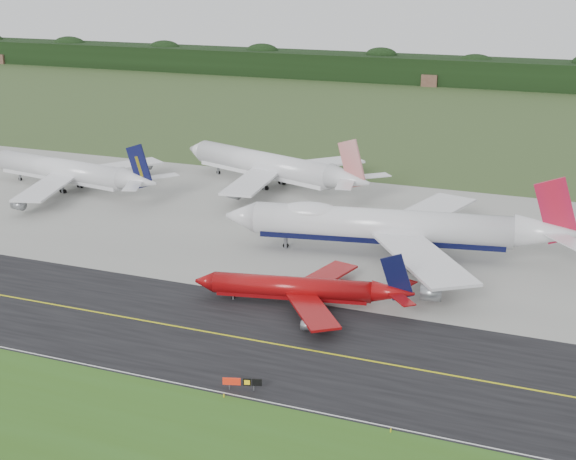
{
  "coord_description": "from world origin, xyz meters",
  "views": [
    {
      "loc": [
        48.07,
        -102.12,
        52.9
      ],
      "look_at": [
        -0.74,
        22.0,
        8.61
      ],
      "focal_mm": 50.0,
      "sensor_mm": 36.0,
      "label": 1
    }
  ],
  "objects_px": {
    "jet_red_737": "(304,289)",
    "jet_star_tail": "(273,167)",
    "jet_ba_747": "(394,227)",
    "jet_navy_gold": "(70,172)",
    "taxiway_sign": "(242,382)"
  },
  "relations": [
    {
      "from": "jet_ba_747",
      "to": "taxiway_sign",
      "type": "distance_m",
      "value": 57.58
    },
    {
      "from": "jet_ba_747",
      "to": "jet_navy_gold",
      "type": "relative_size",
      "value": 1.23
    },
    {
      "from": "jet_red_737",
      "to": "jet_star_tail",
      "type": "bearing_deg",
      "value": 116.5
    },
    {
      "from": "jet_navy_gold",
      "to": "taxiway_sign",
      "type": "distance_m",
      "value": 108.7
    },
    {
      "from": "jet_navy_gold",
      "to": "taxiway_sign",
      "type": "relative_size",
      "value": 10.98
    },
    {
      "from": "jet_red_737",
      "to": "jet_star_tail",
      "type": "relative_size",
      "value": 0.63
    },
    {
      "from": "jet_ba_747",
      "to": "jet_star_tail",
      "type": "xyz_separation_m",
      "value": [
        -40.44,
        37.55,
        -0.6
      ]
    },
    {
      "from": "jet_navy_gold",
      "to": "jet_star_tail",
      "type": "relative_size",
      "value": 0.95
    },
    {
      "from": "jet_ba_747",
      "to": "taxiway_sign",
      "type": "xyz_separation_m",
      "value": [
        -5.55,
        -57.13,
        -4.59
      ]
    },
    {
      "from": "jet_red_737",
      "to": "jet_star_tail",
      "type": "height_order",
      "value": "jet_star_tail"
    },
    {
      "from": "jet_ba_747",
      "to": "taxiway_sign",
      "type": "bearing_deg",
      "value": -95.54
    },
    {
      "from": "jet_ba_747",
      "to": "jet_navy_gold",
      "type": "xyz_separation_m",
      "value": [
        -85.47,
        16.47,
        -1.14
      ]
    },
    {
      "from": "jet_navy_gold",
      "to": "taxiway_sign",
      "type": "bearing_deg",
      "value": -42.64
    },
    {
      "from": "jet_ba_747",
      "to": "jet_star_tail",
      "type": "height_order",
      "value": "jet_ba_747"
    },
    {
      "from": "jet_ba_747",
      "to": "taxiway_sign",
      "type": "height_order",
      "value": "jet_ba_747"
    }
  ]
}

